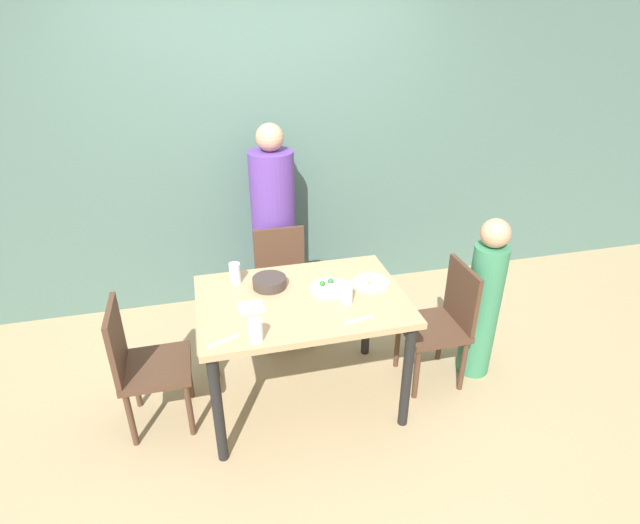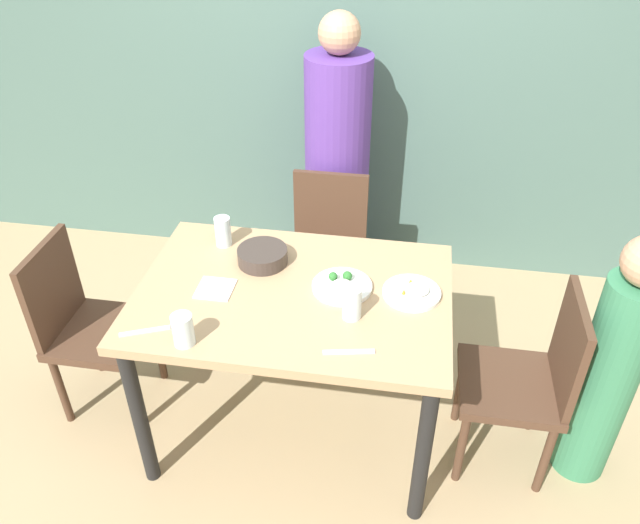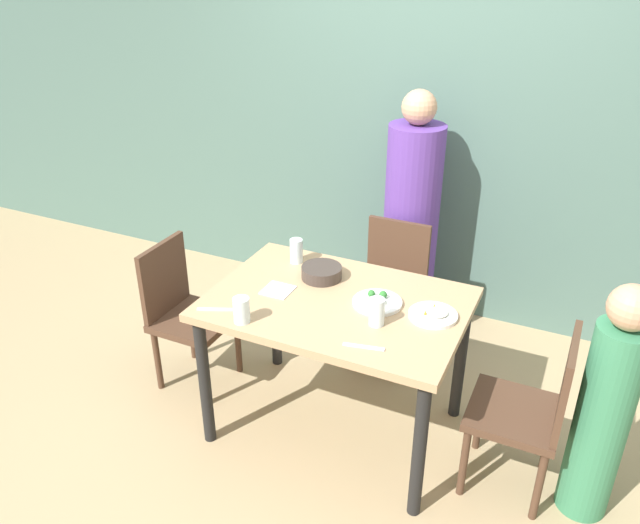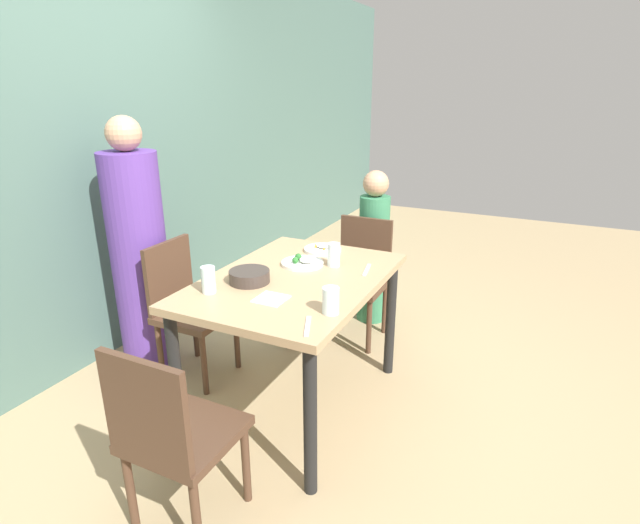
% 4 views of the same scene
% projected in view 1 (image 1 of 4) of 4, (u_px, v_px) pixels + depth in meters
% --- Properties ---
extents(ground_plane, '(10.00, 10.00, 0.00)m').
position_uv_depth(ground_plane, '(304.00, 398.00, 3.30)').
color(ground_plane, tan).
extents(wall_back, '(10.00, 0.06, 2.70)m').
position_uv_depth(wall_back, '(261.00, 142.00, 3.93)').
color(wall_back, '#4C6B60').
rests_on(wall_back, ground_plane).
extents(dining_table, '(1.22, 0.85, 0.78)m').
position_uv_depth(dining_table, '(302.00, 312.00, 2.99)').
color(dining_table, tan).
rests_on(dining_table, ground_plane).
extents(chair_adult_spot, '(0.40, 0.40, 0.85)m').
position_uv_depth(chair_adult_spot, '(283.00, 282.00, 3.75)').
color(chair_adult_spot, '#4C3323').
rests_on(chair_adult_spot, ground_plane).
extents(chair_child_spot, '(0.40, 0.40, 0.85)m').
position_uv_depth(chair_child_spot, '(443.00, 321.00, 3.29)').
color(chair_child_spot, '#4C3323').
rests_on(chair_child_spot, ground_plane).
extents(chair_empty_left, '(0.40, 0.40, 0.85)m').
position_uv_depth(chair_empty_left, '(143.00, 362.00, 2.91)').
color(chair_empty_left, '#4C3323').
rests_on(chair_empty_left, ground_plane).
extents(person_adult, '(0.34, 0.34, 1.57)m').
position_uv_depth(person_adult, '(274.00, 232.00, 3.92)').
color(person_adult, '#5B3893').
rests_on(person_adult, ground_plane).
extents(person_child, '(0.22, 0.22, 1.16)m').
position_uv_depth(person_child, '(483.00, 303.00, 3.31)').
color(person_child, '#387F56').
rests_on(person_child, ground_plane).
extents(bowl_curry, '(0.21, 0.21, 0.06)m').
position_uv_depth(bowl_curry, '(269.00, 282.00, 3.04)').
color(bowl_curry, '#3D332D').
rests_on(bowl_curry, dining_table).
extents(plate_rice_adult, '(0.22, 0.22, 0.04)m').
position_uv_depth(plate_rice_adult, '(372.00, 282.00, 3.08)').
color(plate_rice_adult, white).
rests_on(plate_rice_adult, dining_table).
extents(plate_rice_child, '(0.24, 0.24, 0.06)m').
position_uv_depth(plate_rice_child, '(330.00, 288.00, 3.02)').
color(plate_rice_child, white).
rests_on(plate_rice_child, dining_table).
extents(glass_water_tall, '(0.08, 0.08, 0.12)m').
position_uv_depth(glass_water_tall, '(256.00, 331.00, 2.55)').
color(glass_water_tall, silver).
rests_on(glass_water_tall, dining_table).
extents(glass_water_short, '(0.07, 0.07, 0.13)m').
position_uv_depth(glass_water_short, '(235.00, 273.00, 3.07)').
color(glass_water_short, silver).
rests_on(glass_water_short, dining_table).
extents(glass_water_center, '(0.07, 0.07, 0.13)m').
position_uv_depth(glass_water_center, '(347.00, 293.00, 2.87)').
color(glass_water_center, silver).
rests_on(glass_water_center, dining_table).
extents(napkin_folded, '(0.14, 0.14, 0.01)m').
position_uv_depth(napkin_folded, '(251.00, 307.00, 2.85)').
color(napkin_folded, white).
rests_on(napkin_folded, dining_table).
extents(fork_steel, '(0.17, 0.09, 0.01)m').
position_uv_depth(fork_steel, '(224.00, 341.00, 2.57)').
color(fork_steel, silver).
rests_on(fork_steel, dining_table).
extents(spoon_steel, '(0.18, 0.05, 0.01)m').
position_uv_depth(spoon_steel, '(359.00, 320.00, 2.73)').
color(spoon_steel, silver).
rests_on(spoon_steel, dining_table).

